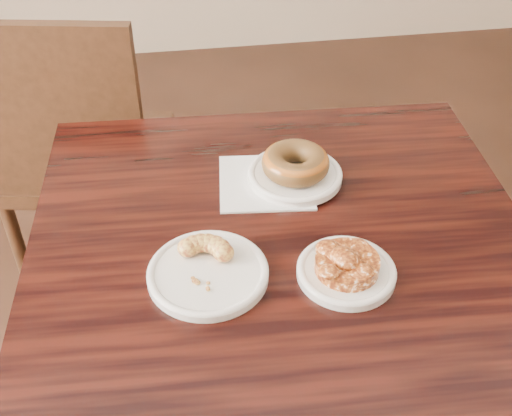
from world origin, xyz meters
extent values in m
cube|color=black|center=(-0.26, 0.23, 0.38)|extent=(0.83, 0.83, 0.75)
cube|color=silver|center=(-0.26, 0.39, 0.75)|extent=(0.18, 0.18, 0.00)
cylinder|color=white|center=(-0.21, 0.39, 0.76)|extent=(0.16, 0.16, 0.01)
cylinder|color=white|center=(-0.39, 0.18, 0.76)|extent=(0.18, 0.18, 0.01)
cylinder|color=silver|center=(-0.18, 0.15, 0.76)|extent=(0.15, 0.15, 0.01)
torus|color=brown|center=(-0.21, 0.39, 0.79)|extent=(0.12, 0.12, 0.04)
camera|label=1|loc=(-0.42, -0.49, 1.43)|focal=45.00mm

